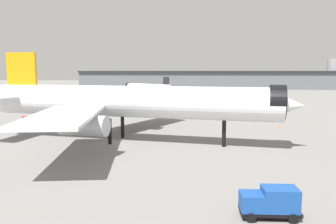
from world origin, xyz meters
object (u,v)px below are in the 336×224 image
(airliner_near_gate, at_px, (128,102))
(traffic_cone_near_nose, at_px, (279,126))
(airliner_far_taxiway, at_px, (148,87))
(service_truck_front, at_px, (270,202))
(baggage_tug_wing, at_px, (28,119))

(airliner_near_gate, bearing_deg, traffic_cone_near_nose, 38.37)
(airliner_far_taxiway, relative_size, service_truck_front, 6.27)
(service_truck_front, xyz_separation_m, traffic_cone_near_nose, (15.80, 51.55, -1.27))
(airliner_near_gate, xyz_separation_m, traffic_cone_near_nose, (35.10, 17.58, -7.59))
(airliner_near_gate, xyz_separation_m, airliner_far_taxiway, (-9.07, 126.12, -3.10))
(baggage_tug_wing, bearing_deg, service_truck_front, 96.39)
(airliner_far_taxiway, bearing_deg, traffic_cone_near_nose, 155.16)
(baggage_tug_wing, distance_m, traffic_cone_near_nose, 66.52)
(baggage_tug_wing, bearing_deg, airliner_near_gate, 108.68)
(traffic_cone_near_nose, bearing_deg, service_truck_front, -107.04)
(airliner_near_gate, relative_size, service_truck_front, 11.87)
(airliner_far_taxiway, height_order, traffic_cone_near_nose, airliner_far_taxiway)
(airliner_near_gate, distance_m, traffic_cone_near_nose, 39.98)
(airliner_near_gate, relative_size, airliner_far_taxiway, 1.89)
(service_truck_front, bearing_deg, airliner_near_gate, -60.17)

